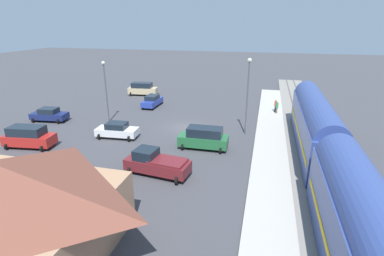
# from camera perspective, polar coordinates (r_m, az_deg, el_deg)

# --- Properties ---
(ground_plane) EXTENTS (200.00, 200.00, 0.00)m
(ground_plane) POSITION_cam_1_polar(r_m,az_deg,el_deg) (35.51, -1.38, 0.07)
(ground_plane) COLOR #424247
(railway_track) EXTENTS (4.80, 70.00, 0.30)m
(railway_track) POSITION_cam_1_polar(r_m,az_deg,el_deg) (34.64, 21.53, -1.72)
(railway_track) COLOR gray
(railway_track) RESTS_ON ground
(platform) EXTENTS (3.20, 46.00, 0.30)m
(platform) POSITION_cam_1_polar(r_m,az_deg,el_deg) (34.28, 14.93, -1.09)
(platform) COLOR #B7B2A8
(platform) RESTS_ON ground
(pedestrian_on_platform) EXTENTS (0.36, 0.36, 1.71)m
(pedestrian_on_platform) POSITION_cam_1_polar(r_m,az_deg,el_deg) (42.31, 15.91, 4.37)
(pedestrian_on_platform) COLOR #23284C
(pedestrian_on_platform) RESTS_ON platform
(pedestrian_waiting_far) EXTENTS (0.36, 0.36, 1.71)m
(pedestrian_waiting_far) POSITION_cam_1_polar(r_m,az_deg,el_deg) (41.50, 16.15, 4.05)
(pedestrian_waiting_far) COLOR brown
(pedestrian_waiting_far) RESTS_ON platform
(sedan_blue) EXTENTS (1.93, 4.54, 1.74)m
(sedan_blue) POSITION_cam_1_polar(r_m,az_deg,el_deg) (44.71, -7.72, 5.22)
(sedan_blue) COLOR #283D9E
(sedan_blue) RESTS_ON ground
(pickup_maroon) EXTENTS (5.60, 3.00, 2.14)m
(pickup_maroon) POSITION_cam_1_polar(r_m,az_deg,el_deg) (24.61, -6.95, -6.77)
(pickup_maroon) COLOR maroon
(pickup_maroon) RESTS_ON ground
(suv_red) EXTENTS (5.11, 2.86, 2.22)m
(suv_red) POSITION_cam_1_polar(r_m,az_deg,el_deg) (33.86, -29.12, -1.47)
(suv_red) COLOR red
(suv_red) RESTS_ON ground
(sedan_white) EXTENTS (4.62, 2.52, 1.74)m
(sedan_white) POSITION_cam_1_polar(r_m,az_deg,el_deg) (33.15, -14.32, -0.41)
(sedan_white) COLOR white
(sedan_white) RESTS_ON ground
(suv_tan) EXTENTS (5.09, 2.82, 2.22)m
(suv_tan) POSITION_cam_1_polar(r_m,az_deg,el_deg) (52.21, -9.56, 7.53)
(suv_tan) COLOR #C6B284
(suv_tan) RESTS_ON ground
(suv_green) EXTENTS (4.93, 2.45, 2.22)m
(suv_green) POSITION_cam_1_polar(r_m,az_deg,el_deg) (29.32, 2.29, -1.89)
(suv_green) COLOR #236638
(suv_green) RESTS_ON ground
(sedan_navy) EXTENTS (4.68, 2.66, 1.74)m
(sedan_navy) POSITION_cam_1_polar(r_m,az_deg,el_deg) (41.81, -25.94, 2.35)
(sedan_navy) COLOR navy
(sedan_navy) RESTS_ON ground
(light_pole_near_platform) EXTENTS (0.44, 0.44, 8.47)m
(light_pole_near_platform) POSITION_cam_1_polar(r_m,az_deg,el_deg) (32.61, 10.77, 7.57)
(light_pole_near_platform) COLOR #515156
(light_pole_near_platform) RESTS_ON ground
(light_pole_lot_center) EXTENTS (0.44, 0.44, 7.62)m
(light_pole_lot_center) POSITION_cam_1_polar(r_m,az_deg,el_deg) (37.97, -16.45, 8.10)
(light_pole_lot_center) COLOR #515156
(light_pole_lot_center) RESTS_ON ground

